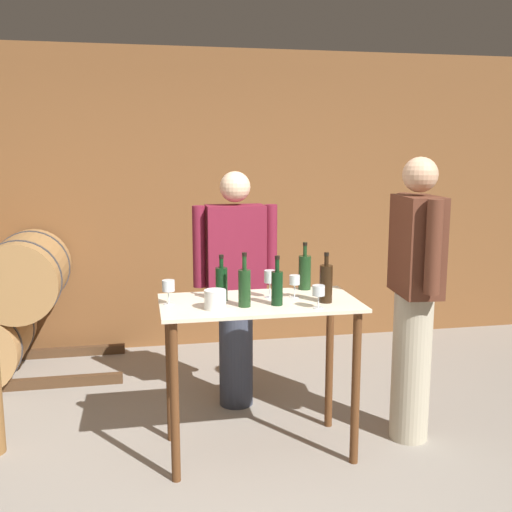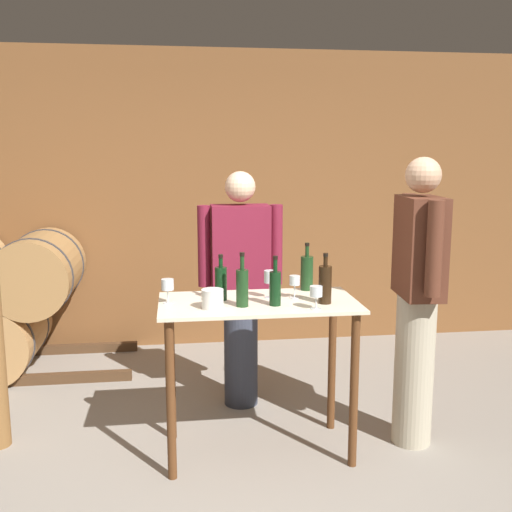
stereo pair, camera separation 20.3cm
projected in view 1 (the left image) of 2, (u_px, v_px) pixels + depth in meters
The scene contains 15 objects.
ground_plane at pixel (252, 497), 3.15m from camera, with size 14.00×14.00×0.00m, color gray.
back_wall at pixel (199, 201), 5.47m from camera, with size 8.40×0.05×2.70m.
tasting_table at pixel (259, 333), 3.52m from camera, with size 1.15×0.61×0.94m.
wine_bottle_far_left at pixel (222, 283), 3.48m from camera, with size 0.07×0.07×0.27m.
wine_bottle_left at pixel (244, 286), 3.34m from camera, with size 0.07×0.07×0.31m.
wine_bottle_center at pixel (277, 286), 3.38m from camera, with size 0.07×0.07×0.28m.
wine_bottle_right at pixel (305, 271), 3.77m from camera, with size 0.08×0.08×0.30m.
wine_bottle_far_right at pixel (326, 283), 3.44m from camera, with size 0.07×0.07×0.29m.
wine_glass_near_left at pixel (168, 287), 3.39m from camera, with size 0.07×0.07×0.14m.
wine_glass_near_center at pixel (270, 277), 3.54m from camera, with size 0.07×0.07×0.17m.
wine_glass_near_right at pixel (295, 281), 3.56m from camera, with size 0.06×0.06×0.14m.
wine_glass_far_side at pixel (319, 291), 3.31m from camera, with size 0.07×0.07×0.13m.
ice_bucket at pixel (215, 299), 3.30m from camera, with size 0.12×0.12×0.11m.
person_host at pixel (415, 294), 3.65m from camera, with size 0.25×0.59×1.77m.
person_visitor_with_scarf at pixel (236, 285), 4.18m from camera, with size 0.59×0.24×1.67m.
Camera 1 is at (-0.53, -2.84, 1.80)m, focal length 42.00 mm.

